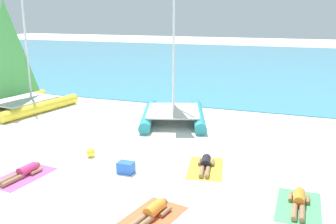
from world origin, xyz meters
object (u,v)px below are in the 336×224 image
towel_rightmost (298,206)px  cooler_box (126,168)px  sunbather_leftmost (24,172)px  beach_ball (91,153)px  towel_center_right (205,168)px  sunbather_rightmost (299,201)px  towel_leftmost (23,176)px  sailboat_yellow (21,93)px  sunbather_center_left (152,212)px  towel_center_left (150,218)px  sailboat_teal (173,103)px  sunbather_center_right (206,164)px

towel_rightmost → cooler_box: (-5.11, 0.41, 0.17)m
sunbather_leftmost → cooler_box: size_ratio=3.14×
beach_ball → towel_center_right: bearing=5.3°
sunbather_leftmost → sunbather_rightmost: bearing=12.9°
towel_rightmost → cooler_box: cooler_box is taller
towel_leftmost → towel_center_right: bearing=26.3°
sailboat_yellow → sunbather_leftmost: sailboat_yellow is taller
sunbather_center_left → cooler_box: 2.80m
towel_center_left → sailboat_teal: bearing=105.4°
towel_rightmost → sailboat_teal: bearing=131.5°
sunbather_center_right → cooler_box: 2.55m
towel_rightmost → towel_center_left: bearing=-151.4°
sunbather_center_left → sunbather_center_right: (0.47, 3.43, 0.00)m
sunbather_leftmost → beach_ball: 2.34m
sunbather_rightmost → beach_ball: size_ratio=4.93×
sailboat_teal → sunbather_center_left: size_ratio=3.67×
sailboat_teal → towel_rightmost: 8.53m
towel_center_right → beach_ball: (-3.99, -0.37, 0.15)m
sunbather_leftmost → sunbather_center_left: 4.68m
sunbather_center_left → towel_center_right: bearing=93.4°
towel_center_left → sunbather_center_right: sunbather_center_right is taller
sailboat_teal → sailboat_yellow: (-7.97, -0.62, 0.05)m
sunbather_center_right → towel_center_right: bearing=-90.0°
sailboat_teal → towel_rightmost: bearing=-66.7°
sunbather_leftmost → towel_rightmost: bearing=12.4°
towel_center_right → beach_ball: beach_ball is taller
sunbather_center_right → cooler_box: bearing=-161.4°
cooler_box → sunbather_leftmost: bearing=-156.0°
towel_center_right → sunbather_center_right: bearing=100.8°
sailboat_teal → sunbather_center_right: size_ratio=3.67×
sailboat_teal → towel_center_left: 8.54m
sailboat_teal → towel_center_right: bearing=-78.2°
sunbather_center_right → towel_rightmost: size_ratio=0.82×
sailboat_yellow → beach_ball: size_ratio=19.29×
beach_ball → cooler_box: bearing=-25.0°
sunbather_rightmost → sunbather_center_right: bearing=151.3°
sailboat_teal → towel_leftmost: bearing=-126.0°
cooler_box → sunbather_rightmost: bearing=-3.8°
sunbather_center_right → beach_ball: (-3.97, -0.43, 0.03)m
sailboat_teal → sunbather_leftmost: size_ratio=3.66×
cooler_box → sailboat_teal: bearing=94.9°
towel_center_right → sunbather_center_right: sunbather_center_right is taller
sailboat_yellow → sunbather_leftmost: size_ratio=3.89×
towel_leftmost → sunbather_center_left: bearing=-10.5°
sunbather_center_left → towel_center_right: 3.40m
towel_center_left → cooler_box: size_ratio=3.80×
sailboat_yellow → beach_ball: 8.15m
towel_leftmost → towel_center_left: same height
sailboat_yellow → towel_rightmost: sailboat_yellow is taller
sunbather_center_right → sailboat_teal: bearing=109.5°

